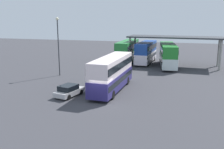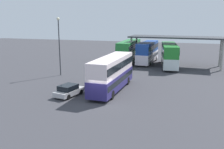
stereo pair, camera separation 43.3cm
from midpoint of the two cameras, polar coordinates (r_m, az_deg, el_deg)
The scene contains 8 objects.
ground_plane at distance 26.80m, azimuth -1.97°, elevation -6.41°, with size 140.00×140.00×0.00m, color #39383E.
double_decker_main at distance 30.73m, azimuth 0.41°, elevation 0.52°, with size 2.91×10.76×4.17m.
parked_hatchback at distance 29.20m, azimuth -9.34°, elevation -3.57°, with size 2.49×4.04×1.35m.
double_decker_near_canopy at distance 50.42m, azimuth 4.12°, elevation 5.39°, with size 2.65×11.38×4.33m.
double_decker_mid_row at distance 50.28m, azimuth 8.31°, elevation 5.16°, with size 3.10×10.24×4.14m.
double_decker_far_right at distance 47.12m, azimuth 13.13°, elevation 4.46°, with size 3.92×11.20×4.15m.
depot_canopy at distance 48.08m, azimuth 14.55°, elevation 7.85°, with size 17.23×6.12×5.45m.
lamppost_tall at distance 39.30m, azimuth -11.60°, elevation 7.65°, with size 0.44×0.44×8.86m.
Camera 2 is at (8.22, -23.96, 8.78)m, focal length 40.32 mm.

